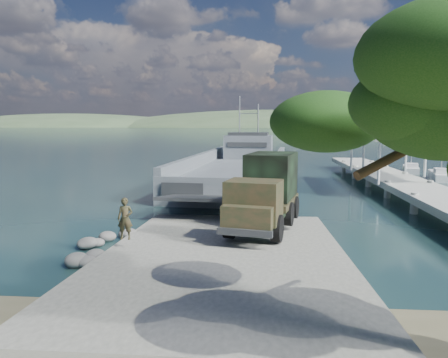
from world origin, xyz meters
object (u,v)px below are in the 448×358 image
Objects in this scene: military_truck at (266,191)px; sailboat_far at (411,169)px; pier at (398,174)px; sailboat_near at (441,176)px; landing_craft at (238,174)px; soldier at (125,228)px.

military_truck is 35.49m from sailboat_far.
military_truck is (-11.24, -15.05, 0.75)m from pier.
sailboat_near is 1.10× the size of sailboat_far.
landing_craft is 20.87m from military_truck.
sailboat_near reaches higher than pier.
sailboat_far is at bearing 31.52° from landing_craft.
pier is at bearing -114.97° from sailboat_near.
landing_craft is at bearing 109.48° from military_truck.
pier is at bearing -96.18° from sailboat_far.
sailboat_near reaches higher than sailboat_far.
pier is at bearing 65.92° from military_truck.
landing_craft is 21.07m from sailboat_near.
soldier is 0.27× the size of sailboat_far.
sailboat_near reaches higher than soldier.
pier is at bearing -17.51° from landing_craft.
pier is 14.83m from landing_craft.
sailboat_near is at bearing 46.09° from soldier.
soldier is (-3.58, -25.17, 0.60)m from landing_craft.
landing_craft reaches higher than sailboat_near.
sailboat_near is at bearing 51.50° from pier.
pier is at bearing 45.18° from soldier.
soldier is at bearing -130.63° from military_truck.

